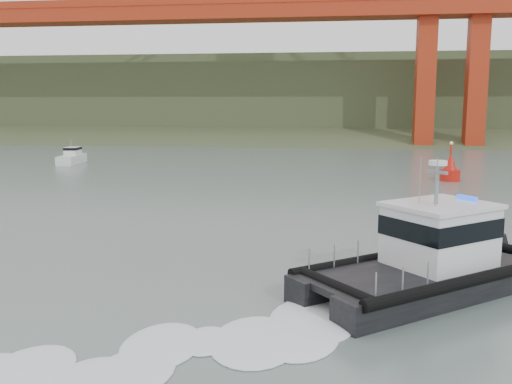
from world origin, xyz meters
TOP-DOWN VIEW (x-y plane):
  - ground at (0.00, 0.00)m, footprint 400.00×400.00m
  - headlands at (0.00, 125.50)m, footprint 500.00×105.36m
  - patrol_boat at (7.58, 0.55)m, footprint 11.19×10.16m
  - motorboat at (-28.29, 43.92)m, footprint 2.43×5.84m
  - nav_buoy at (14.62, 34.00)m, footprint 1.91×1.91m

SIDE VIEW (x-z plane):
  - ground at x=0.00m, z-range 0.00..0.00m
  - motorboat at x=-28.29m, z-range -0.78..2.35m
  - nav_buoy at x=14.62m, z-range -0.94..3.04m
  - patrol_boat at x=7.58m, z-range -1.35..4.05m
  - headlands at x=0.00m, z-range -6.52..20.61m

